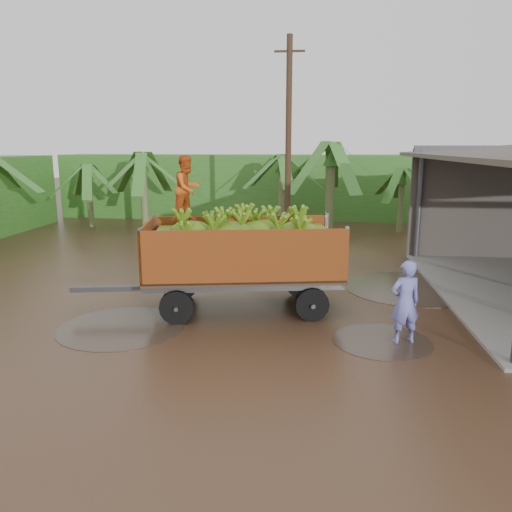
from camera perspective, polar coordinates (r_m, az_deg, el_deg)
The scene contains 6 objects.
ground at distance 13.67m, azimuth 0.24°, elevation -4.96°, with size 100.00×100.00×0.00m, color black.
hedge_north at distance 29.25m, azimuth -0.39°, elevation 7.98°, with size 22.00×3.00×3.60m, color #2D661E.
banana_trailer at distance 12.55m, azimuth -1.66°, elevation 0.39°, with size 6.84×3.16×3.88m.
man_blue at distance 10.93m, azimuth 16.68°, elevation -5.07°, with size 0.65×0.43×1.79m, color #6E72C9.
utility_pole at distance 20.68m, azimuth 3.72°, elevation 12.79°, with size 1.20×0.24×8.32m.
banana_plants at distance 20.44m, azimuth -13.49°, elevation 6.05°, with size 24.69×21.11×4.35m.
Camera 1 is at (1.36, -12.97, 4.10)m, focal length 35.00 mm.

